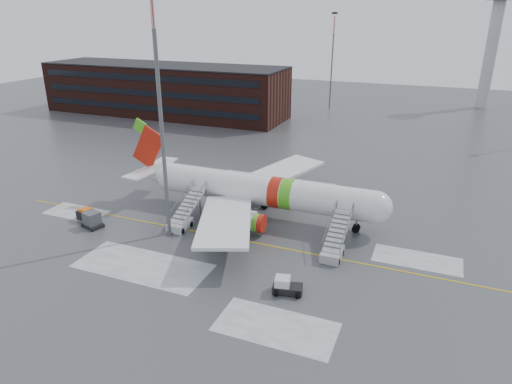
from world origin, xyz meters
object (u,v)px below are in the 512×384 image
at_px(light_mast_near, 160,109).
at_px(airstair_fwd, 334,246).
at_px(airliner, 255,190).
at_px(baggage_tractor, 86,215).
at_px(pushback_tug, 286,286).
at_px(airstair_aft, 183,219).
at_px(uld_container, 92,220).

bearing_deg(light_mast_near, airstair_fwd, 7.00).
bearing_deg(airstair_fwd, airliner, 151.00).
bearing_deg(baggage_tractor, airstair_fwd, 5.46).
relative_size(airstair_fwd, baggage_tractor, 2.52).
height_order(airstair_fwd, pushback_tug, airstair_fwd).
bearing_deg(airstair_fwd, baggage_tractor, -174.54).
xyz_separation_m(airstair_aft, pushback_tug, (16.02, -8.57, -0.38)).
bearing_deg(airliner, baggage_tractor, -153.39).
distance_m(airstair_aft, baggage_tractor, 12.53).
distance_m(airstair_fwd, baggage_tractor, 30.85).
height_order(uld_container, baggage_tractor, uld_container).
xyz_separation_m(airstair_fwd, uld_container, (-28.61, -4.27, -0.16)).
relative_size(airliner, uld_container, 12.84).
distance_m(airliner, pushback_tug, 17.95).
height_order(airliner, airstair_fwd, airliner).
distance_m(airliner, airstair_fwd, 13.69).
relative_size(uld_container, baggage_tractor, 0.89).
xyz_separation_m(uld_container, light_mast_near, (9.62, 1.94, 13.84)).
height_order(baggage_tractor, light_mast_near, light_mast_near).
bearing_deg(pushback_tug, airstair_fwd, 73.74).
relative_size(airliner, baggage_tractor, 11.46).
xyz_separation_m(airstair_fwd, airstair_aft, (-18.53, 0.00, 0.00)).
distance_m(baggage_tractor, light_mast_near, 18.34).
height_order(pushback_tug, light_mast_near, light_mast_near).
height_order(airliner, airstair_aft, airliner).
distance_m(airstair_aft, uld_container, 10.95).
height_order(airstair_fwd, uld_container, airstair_fwd).
bearing_deg(baggage_tractor, airliner, 26.61).
height_order(airstair_fwd, airstair_aft, same).
xyz_separation_m(pushback_tug, baggage_tractor, (-28.20, 5.64, -0.04)).
xyz_separation_m(airliner, light_mast_near, (-7.19, -8.87, 11.32)).
bearing_deg(uld_container, pushback_tug, -9.37).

